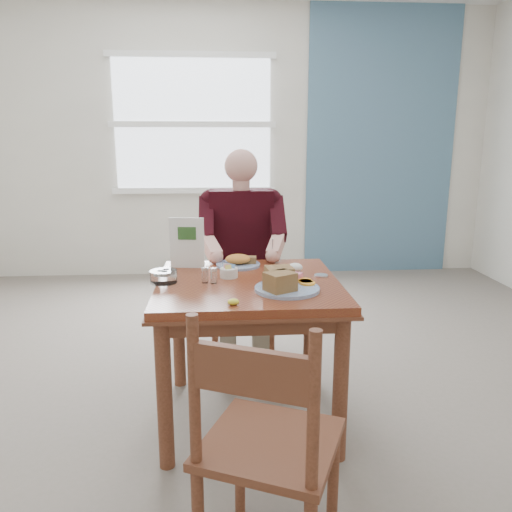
{
  "coord_description": "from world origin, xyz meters",
  "views": [
    {
      "loc": [
        -0.13,
        -2.39,
        1.43
      ],
      "look_at": [
        0.04,
        0.0,
        0.88
      ],
      "focal_mm": 35.0,
      "sensor_mm": 36.0,
      "label": 1
    }
  ],
  "objects": [
    {
      "name": "lemon_wedge",
      "position": [
        -0.08,
        -0.37,
        0.76
      ],
      "size": [
        0.06,
        0.05,
        0.03
      ],
      "primitive_type": "ellipsoid",
      "rotation": [
        0.0,
        0.0,
        0.34
      ],
      "color": "yellow",
      "rests_on": "table"
    },
    {
      "name": "creamer",
      "position": [
        -0.42,
        -0.0,
        0.78
      ],
      "size": [
        0.18,
        0.18,
        0.06
      ],
      "color": "white",
      "rests_on": "table"
    },
    {
      "name": "floor",
      "position": [
        0.0,
        0.0,
        0.0
      ],
      "size": [
        6.0,
        6.0,
        0.0
      ],
      "primitive_type": "plane",
      "color": "#675F53",
      "rests_on": "ground"
    },
    {
      "name": "window",
      "position": [
        -0.4,
        2.97,
        1.6
      ],
      "size": [
        1.72,
        0.04,
        1.42
      ],
      "color": "white",
      "rests_on": "wall_back"
    },
    {
      "name": "caddy",
      "position": [
        -0.09,
        0.07,
        0.77
      ],
      "size": [
        0.11,
        0.11,
        0.07
      ],
      "color": "white",
      "rests_on": "table"
    },
    {
      "name": "chair_far",
      "position": [
        0.0,
        0.8,
        0.48
      ],
      "size": [
        0.42,
        0.42,
        0.95
      ],
      "color": "brown",
      "rests_on": "ground"
    },
    {
      "name": "diner",
      "position": [
        0.0,
        0.71,
        0.81
      ],
      "size": [
        0.53,
        0.56,
        1.39
      ],
      "color": "gray",
      "rests_on": "chair_far"
    },
    {
      "name": "shakers",
      "position": [
        -0.19,
        -0.02,
        0.79
      ],
      "size": [
        0.09,
        0.06,
        0.08
      ],
      "color": "white",
      "rests_on": "table"
    },
    {
      "name": "metal_dish",
      "position": [
        0.38,
        0.06,
        0.75
      ],
      "size": [
        0.08,
        0.08,
        0.01
      ],
      "primitive_type": "cylinder",
      "rotation": [
        0.0,
        0.0,
        0.2
      ],
      "color": "silver",
      "rests_on": "table"
    },
    {
      "name": "far_plate",
      "position": [
        -0.03,
        0.31,
        0.77
      ],
      "size": [
        0.27,
        0.27,
        0.07
      ],
      "color": "white",
      "rests_on": "table"
    },
    {
      "name": "near_plate",
      "position": [
        0.16,
        -0.17,
        0.79
      ],
      "size": [
        0.4,
        0.4,
        0.1
      ],
      "color": "white",
      "rests_on": "table"
    },
    {
      "name": "chair_near",
      "position": [
        -0.0,
        -0.99,
        0.48
      ],
      "size": [
        0.55,
        0.55,
        0.95
      ],
      "color": "brown",
      "rests_on": "ground"
    },
    {
      "name": "wall_back",
      "position": [
        0.0,
        3.0,
        1.4
      ],
      "size": [
        5.5,
        0.0,
        5.5
      ],
      "primitive_type": "plane",
      "rotation": [
        1.57,
        0.0,
        0.0
      ],
      "color": "beige",
      "rests_on": "ground"
    },
    {
      "name": "menu",
      "position": [
        -0.32,
        0.29,
        0.89
      ],
      "size": [
        0.19,
        0.04,
        0.28
      ],
      "color": "white",
      "rests_on": "table"
    },
    {
      "name": "accent_panel",
      "position": [
        1.6,
        2.98,
        1.4
      ],
      "size": [
        1.6,
        0.02,
        2.8
      ],
      "primitive_type": "cube",
      "color": "slate",
      "rests_on": "ground"
    },
    {
      "name": "napkin",
      "position": [
        0.26,
        0.15,
        0.77
      ],
      "size": [
        0.09,
        0.08,
        0.05
      ],
      "primitive_type": "ellipsoid",
      "rotation": [
        0.0,
        0.0,
        -0.17
      ],
      "color": "white",
      "rests_on": "table"
    },
    {
      "name": "table",
      "position": [
        0.0,
        0.0,
        0.64
      ],
      "size": [
        0.92,
        0.92,
        0.75
      ],
      "color": "brown",
      "rests_on": "ground"
    }
  ]
}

